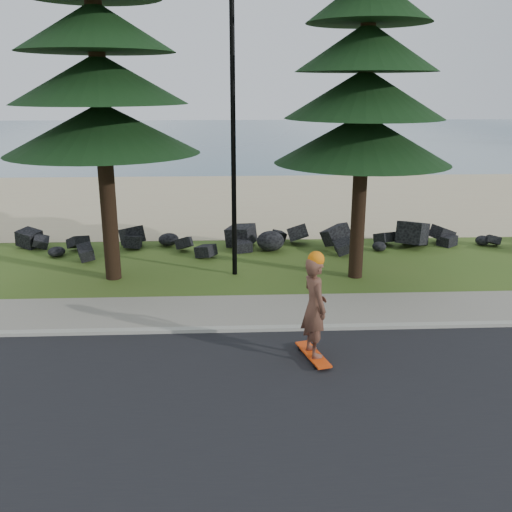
{
  "coord_description": "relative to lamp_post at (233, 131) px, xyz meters",
  "views": [
    {
      "loc": [
        -0.13,
        -12.77,
        5.36
      ],
      "look_at": [
        0.48,
        0.0,
        1.51
      ],
      "focal_mm": 40.0,
      "sensor_mm": 36.0,
      "label": 1
    }
  ],
  "objects": [
    {
      "name": "ocean",
      "position": [
        0.0,
        47.8,
        -4.13
      ],
      "size": [
        160.0,
        58.0,
        0.01
      ],
      "primitive_type": "cube",
      "color": "#3C5F73",
      "rests_on": "ground"
    },
    {
      "name": "road",
      "position": [
        0.0,
        -7.7,
        -4.12
      ],
      "size": [
        160.0,
        7.0,
        0.02
      ],
      "primitive_type": "cube",
      "color": "black",
      "rests_on": "ground"
    },
    {
      "name": "skateboarder",
      "position": [
        1.52,
        -5.55,
        -2.99
      ],
      "size": [
        0.66,
        1.26,
        2.27
      ],
      "rotation": [
        0.0,
        0.0,
        1.83
      ],
      "color": "#ED420D",
      "rests_on": "ground"
    },
    {
      "name": "ground",
      "position": [
        0.0,
        -3.2,
        -4.13
      ],
      "size": [
        160.0,
        160.0,
        0.0
      ],
      "primitive_type": "plane",
      "color": "#3A591B",
      "rests_on": "ground"
    },
    {
      "name": "kerb",
      "position": [
        0.0,
        -4.1,
        -4.08
      ],
      "size": [
        160.0,
        0.2,
        0.1
      ],
      "primitive_type": "cube",
      "color": "#A7A596",
      "rests_on": "ground"
    },
    {
      "name": "beach_sand",
      "position": [
        0.0,
        11.3,
        -4.13
      ],
      "size": [
        160.0,
        15.0,
        0.01
      ],
      "primitive_type": "cube",
      "color": "tan",
      "rests_on": "ground"
    },
    {
      "name": "seawall_boulders",
      "position": [
        0.0,
        2.4,
        -4.13
      ],
      "size": [
        60.0,
        2.4,
        1.1
      ],
      "primitive_type": null,
      "color": "black",
      "rests_on": "ground"
    },
    {
      "name": "lamp_post",
      "position": [
        0.0,
        0.0,
        0.0
      ],
      "size": [
        0.25,
        0.14,
        8.14
      ],
      "color": "black",
      "rests_on": "ground"
    },
    {
      "name": "sidewalk",
      "position": [
        0.0,
        -3.0,
        -4.09
      ],
      "size": [
        160.0,
        2.0,
        0.08
      ],
      "primitive_type": "cube",
      "color": "gray",
      "rests_on": "ground"
    }
  ]
}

